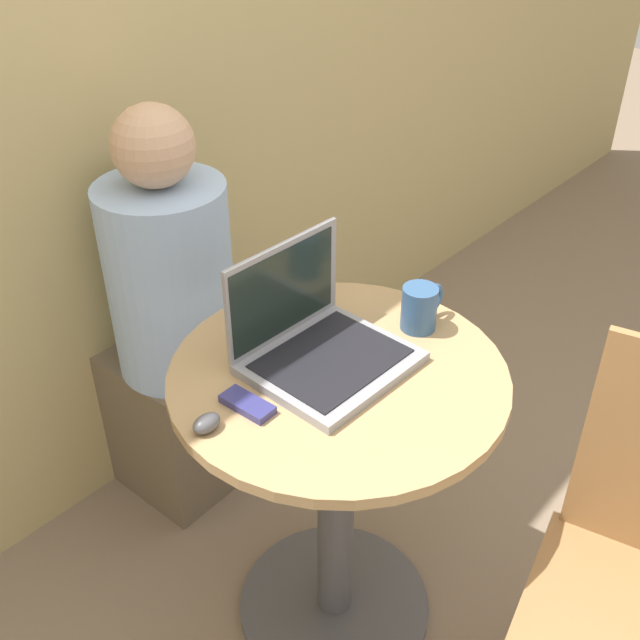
{
  "coord_description": "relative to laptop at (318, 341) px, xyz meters",
  "views": [
    {
      "loc": [
        -0.91,
        -0.76,
        1.69
      ],
      "look_at": [
        0.0,
        0.05,
        0.87
      ],
      "focal_mm": 42.0,
      "sensor_mm": 36.0,
      "label": 1
    }
  ],
  "objects": [
    {
      "name": "coffee_cup",
      "position": [
        0.23,
        -0.09,
        0.0
      ],
      "size": [
        0.13,
        0.08,
        0.1
      ],
      "color": "#335684",
      "rests_on": "round_table"
    },
    {
      "name": "computer_mouse",
      "position": [
        -0.29,
        0.01,
        -0.03
      ],
      "size": [
        0.06,
        0.04,
        0.03
      ],
      "color": "#4C4C51",
      "rests_on": "round_table"
    },
    {
      "name": "back_wall",
      "position": [
        -0.0,
        0.76,
        0.49
      ],
      "size": [
        7.0,
        0.05,
        2.6
      ],
      "color": "tan",
      "rests_on": "ground_plane"
    },
    {
      "name": "person_seated",
      "position": [
        0.04,
        0.6,
        -0.32
      ],
      "size": [
        0.32,
        0.5,
        1.17
      ],
      "color": "brown",
      "rests_on": "ground_plane"
    },
    {
      "name": "laptop",
      "position": [
        0.0,
        0.0,
        0.0
      ],
      "size": [
        0.31,
        0.28,
        0.23
      ],
      "color": "gray",
      "rests_on": "round_table"
    },
    {
      "name": "cell_phone",
      "position": [
        -0.2,
        -0.0,
        -0.04
      ],
      "size": [
        0.05,
        0.11,
        0.02
      ],
      "color": "navy",
      "rests_on": "round_table"
    },
    {
      "name": "round_table",
      "position": [
        -0.0,
        -0.06,
        -0.31
      ],
      "size": [
        0.69,
        0.69,
        0.77
      ],
      "color": "#4C4C51",
      "rests_on": "ground_plane"
    },
    {
      "name": "ground_plane",
      "position": [
        -0.0,
        -0.06,
        -0.81
      ],
      "size": [
        12.0,
        12.0,
        0.0
      ],
      "primitive_type": "plane",
      "color": "#7F6B56"
    }
  ]
}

